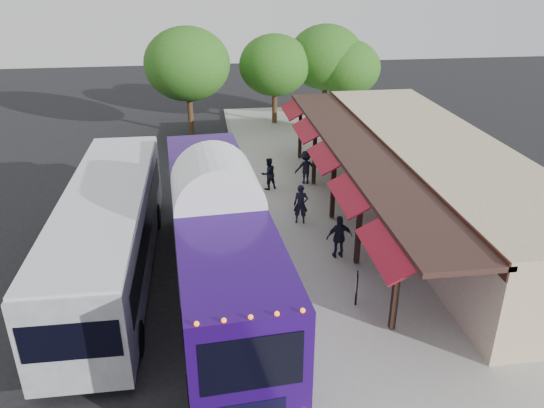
{
  "coord_description": "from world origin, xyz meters",
  "views": [
    {
      "loc": [
        -1.77,
        -16.9,
        10.76
      ],
      "look_at": [
        0.84,
        2.35,
        1.8
      ],
      "focal_mm": 35.0,
      "sensor_mm": 36.0,
      "label": 1
    }
  ],
  "objects_px": {
    "ped_c": "(339,237)",
    "ped_b": "(268,174)",
    "city_bus": "(109,231)",
    "ped_d": "(306,167)",
    "ped_a": "(301,204)",
    "sign_board": "(357,285)",
    "coach_bus": "(219,242)"
  },
  "relations": [
    {
      "from": "ped_c",
      "to": "sign_board",
      "type": "height_order",
      "value": "ped_c"
    },
    {
      "from": "ped_b",
      "to": "ped_d",
      "type": "bearing_deg",
      "value": 171.86
    },
    {
      "from": "ped_c",
      "to": "sign_board",
      "type": "distance_m",
      "value": 3.21
    },
    {
      "from": "ped_a",
      "to": "ped_d",
      "type": "height_order",
      "value": "ped_a"
    },
    {
      "from": "coach_bus",
      "to": "ped_a",
      "type": "relative_size",
      "value": 7.63
    },
    {
      "from": "coach_bus",
      "to": "ped_a",
      "type": "xyz_separation_m",
      "value": [
        3.76,
        5.21,
        -1.25
      ]
    },
    {
      "from": "coach_bus",
      "to": "sign_board",
      "type": "distance_m",
      "value": 4.81
    },
    {
      "from": "ped_b",
      "to": "ped_c",
      "type": "height_order",
      "value": "ped_c"
    },
    {
      "from": "ped_a",
      "to": "sign_board",
      "type": "height_order",
      "value": "ped_a"
    },
    {
      "from": "ped_c",
      "to": "ped_d",
      "type": "xyz_separation_m",
      "value": [
        0.16,
        7.64,
        -0.0
      ]
    },
    {
      "from": "ped_c",
      "to": "ped_b",
      "type": "bearing_deg",
      "value": -79.02
    },
    {
      "from": "ped_a",
      "to": "ped_d",
      "type": "bearing_deg",
      "value": 89.43
    },
    {
      "from": "city_bus",
      "to": "ped_b",
      "type": "bearing_deg",
      "value": 47.1
    },
    {
      "from": "ped_b",
      "to": "ped_c",
      "type": "relative_size",
      "value": 0.94
    },
    {
      "from": "sign_board",
      "to": "ped_b",
      "type": "bearing_deg",
      "value": 115.21
    },
    {
      "from": "ped_d",
      "to": "city_bus",
      "type": "bearing_deg",
      "value": 36.32
    },
    {
      "from": "city_bus",
      "to": "coach_bus",
      "type": "bearing_deg",
      "value": -27.2
    },
    {
      "from": "city_bus",
      "to": "ped_a",
      "type": "xyz_separation_m",
      "value": [
        7.63,
        3.2,
        -0.87
      ]
    },
    {
      "from": "ped_d",
      "to": "sign_board",
      "type": "relative_size",
      "value": 1.47
    },
    {
      "from": "ped_b",
      "to": "city_bus",
      "type": "bearing_deg",
      "value": 24.45
    },
    {
      "from": "ped_a",
      "to": "ped_c",
      "type": "distance_m",
      "value": 3.3
    },
    {
      "from": "ped_a",
      "to": "sign_board",
      "type": "bearing_deg",
      "value": -70.44
    },
    {
      "from": "city_bus",
      "to": "ped_d",
      "type": "bearing_deg",
      "value": 41.58
    },
    {
      "from": "ped_a",
      "to": "sign_board",
      "type": "distance_m",
      "value": 6.41
    },
    {
      "from": "city_bus",
      "to": "ped_d",
      "type": "distance_m",
      "value": 11.64
    },
    {
      "from": "city_bus",
      "to": "ped_c",
      "type": "distance_m",
      "value": 8.6
    },
    {
      "from": "ped_b",
      "to": "sign_board",
      "type": "height_order",
      "value": "ped_b"
    },
    {
      "from": "city_bus",
      "to": "sign_board",
      "type": "xyz_separation_m",
      "value": [
        8.34,
        -3.17,
        -0.95
      ]
    },
    {
      "from": "coach_bus",
      "to": "ped_c",
      "type": "bearing_deg",
      "value": 19.55
    },
    {
      "from": "coach_bus",
      "to": "sign_board",
      "type": "xyz_separation_m",
      "value": [
        4.47,
        -1.16,
        -1.32
      ]
    },
    {
      "from": "city_bus",
      "to": "sign_board",
      "type": "height_order",
      "value": "city_bus"
    },
    {
      "from": "ped_b",
      "to": "ped_c",
      "type": "xyz_separation_m",
      "value": [
        1.85,
        -7.13,
        0.06
      ]
    }
  ]
}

